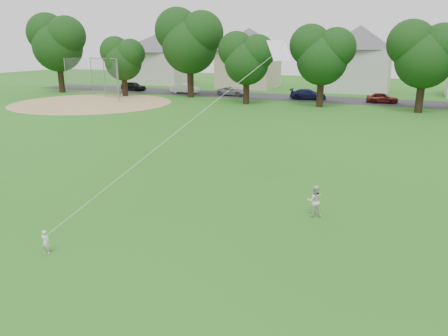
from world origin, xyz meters
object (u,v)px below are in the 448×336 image
at_px(baseball_backstop, 101,78).
at_px(toddler, 45,242).
at_px(kite, 177,132).
at_px(older_boy, 314,201).

bearing_deg(baseball_backstop, toddler, -53.70).
xyz_separation_m(toddler, baseball_backstop, (-25.76, 35.06, 1.97)).
distance_m(toddler, kite, 5.83).
relative_size(kite, baseball_backstop, 1.10).
bearing_deg(older_boy, kite, 4.11).
xyz_separation_m(toddler, older_boy, (7.26, 6.68, 0.22)).
height_order(toddler, kite, kite).
height_order(toddler, baseball_backstop, baseball_backstop).
bearing_deg(older_boy, baseball_backstop, -63.27).
distance_m(toddler, baseball_backstop, 43.55).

